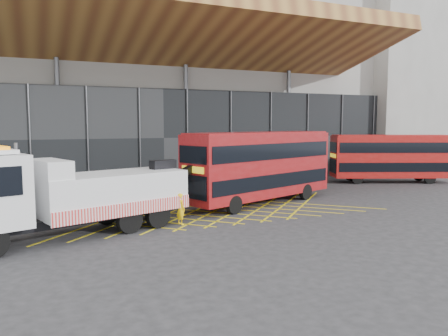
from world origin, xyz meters
name	(u,v)px	position (x,y,z in m)	size (l,w,h in m)	color
ground_plane	(187,214)	(0.00, 0.00, 0.00)	(120.00, 120.00, 0.00)	#28282A
road_markings	(213,212)	(1.60, 0.00, 0.01)	(19.96, 7.16, 0.01)	yellow
construction_building	(141,83)	(1.92, 18.40, 8.98)	(55.00, 23.97, 18.00)	gray
east_building	(398,82)	(32.00, 16.00, 10.00)	(15.00, 12.00, 20.00)	gray
recovery_truck	(70,193)	(-6.45, -2.50, 2.00)	(12.30, 5.95, 4.32)	black
bus_towed	(261,164)	(5.50, 1.29, 2.57)	(11.56, 6.29, 4.63)	maroon
bus_second	(391,156)	(20.96, 5.63, 2.33)	(10.37, 6.21, 4.19)	#9E0F0C
worker	(181,209)	(-1.12, -2.26, 0.82)	(0.60, 0.39, 1.63)	yellow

